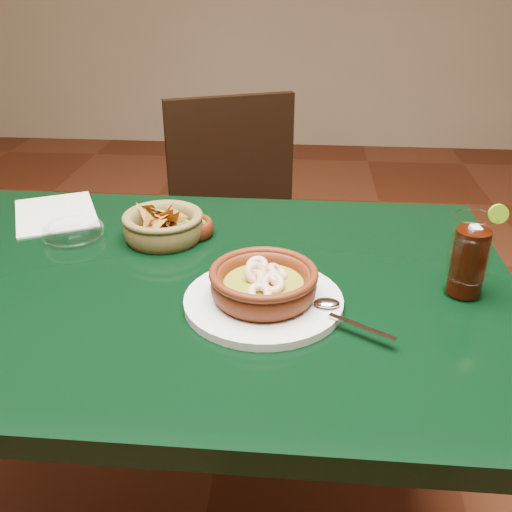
# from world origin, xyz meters

# --- Properties ---
(dining_table) EXTENTS (1.20, 0.80, 0.75)m
(dining_table) POSITION_xyz_m (0.00, 0.00, 0.65)
(dining_table) COLOR black
(dining_table) RESTS_ON ground
(dining_chair) EXTENTS (0.55, 0.55, 0.91)m
(dining_chair) POSITION_xyz_m (0.04, 0.70, 0.50)
(dining_chair) COLOR black
(dining_chair) RESTS_ON ground
(shrimp_plate) EXTENTS (0.34, 0.26, 0.08)m
(shrimp_plate) POSITION_xyz_m (0.16, -0.08, 0.78)
(shrimp_plate) COLOR silver
(shrimp_plate) RESTS_ON dining_table
(chip_basket) EXTENTS (0.19, 0.19, 0.10)m
(chip_basket) POSITION_xyz_m (-0.06, 0.16, 0.78)
(chip_basket) COLOR brown
(chip_basket) RESTS_ON dining_table
(guacamole_ramekin) EXTENTS (0.11, 0.11, 0.04)m
(guacamole_ramekin) POSITION_xyz_m (-0.01, 0.18, 0.77)
(guacamole_ramekin) COLOR #461708
(guacamole_ramekin) RESTS_ON dining_table
(cola_drink) EXTENTS (0.14, 0.14, 0.16)m
(cola_drink) POSITION_xyz_m (0.50, -0.01, 0.82)
(cola_drink) COLOR white
(cola_drink) RESTS_ON dining_table
(glass_ashtray) EXTENTS (0.13, 0.13, 0.03)m
(glass_ashtray) POSITION_xyz_m (-0.25, 0.14, 0.76)
(glass_ashtray) COLOR white
(glass_ashtray) RESTS_ON dining_table
(paper_menu) EXTENTS (0.25, 0.28, 0.00)m
(paper_menu) POSITION_xyz_m (-0.34, 0.26, 0.75)
(paper_menu) COLOR beige
(paper_menu) RESTS_ON dining_table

